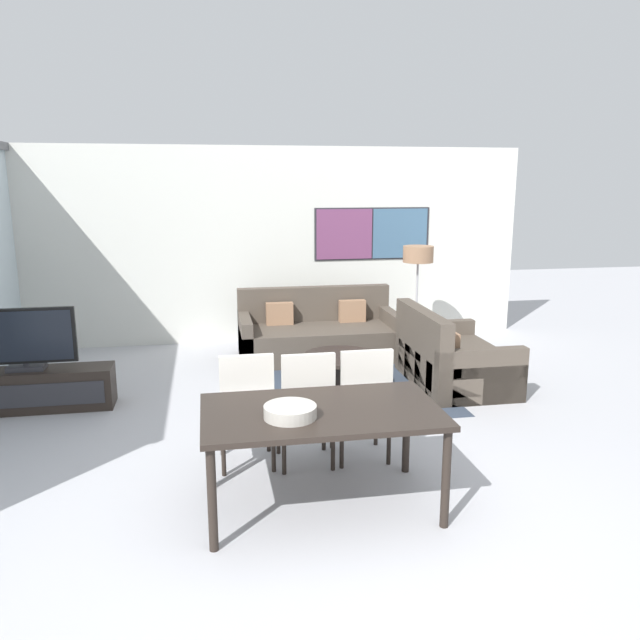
{
  "coord_description": "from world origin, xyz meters",
  "views": [
    {
      "loc": [
        -0.82,
        -3.33,
        2.3
      ],
      "look_at": [
        0.28,
        2.66,
        0.95
      ],
      "focal_mm": 35.0,
      "sensor_mm": 36.0,
      "label": 1
    }
  ],
  "objects_px": {
    "dining_chair_centre": "(306,405)",
    "floor_lamp": "(418,260)",
    "dining_chair_right": "(363,400)",
    "television": "(24,340)",
    "sofa_main": "(318,335)",
    "coffee_table": "(341,364)",
    "tv_console": "(29,390)",
    "dining_table": "(321,418)",
    "sofa_side": "(448,361)",
    "fruit_bowl": "(290,411)",
    "dining_chair_left": "(247,406)"
  },
  "relations": [
    {
      "from": "tv_console",
      "to": "dining_chair_right",
      "type": "height_order",
      "value": "dining_chair_right"
    },
    {
      "from": "sofa_main",
      "to": "floor_lamp",
      "type": "height_order",
      "value": "floor_lamp"
    },
    {
      "from": "dining_chair_right",
      "to": "sofa_side",
      "type": "bearing_deg",
      "value": 50.45
    },
    {
      "from": "dining_chair_centre",
      "to": "floor_lamp",
      "type": "xyz_separation_m",
      "value": [
        2.08,
        3.34,
        0.73
      ]
    },
    {
      "from": "sofa_side",
      "to": "fruit_bowl",
      "type": "relative_size",
      "value": 4.16
    },
    {
      "from": "dining_chair_centre",
      "to": "floor_lamp",
      "type": "distance_m",
      "value": 4.0
    },
    {
      "from": "television",
      "to": "dining_chair_centre",
      "type": "distance_m",
      "value": 3.17
    },
    {
      "from": "dining_table",
      "to": "dining_chair_right",
      "type": "bearing_deg",
      "value": 55.12
    },
    {
      "from": "tv_console",
      "to": "dining_chair_right",
      "type": "distance_m",
      "value": 3.57
    },
    {
      "from": "sofa_side",
      "to": "dining_chair_left",
      "type": "bearing_deg",
      "value": 125.76
    },
    {
      "from": "dining_chair_right",
      "to": "dining_chair_centre",
      "type": "bearing_deg",
      "value": -177.1
    },
    {
      "from": "coffee_table",
      "to": "floor_lamp",
      "type": "distance_m",
      "value": 2.25
    },
    {
      "from": "sofa_side",
      "to": "dining_chair_centre",
      "type": "xyz_separation_m",
      "value": [
        -1.96,
        -1.81,
        0.26
      ]
    },
    {
      "from": "dining_chair_left",
      "to": "floor_lamp",
      "type": "xyz_separation_m",
      "value": [
        2.56,
        3.28,
        0.73
      ]
    },
    {
      "from": "dining_table",
      "to": "dining_chair_centre",
      "type": "xyz_separation_m",
      "value": [
        0.0,
        0.66,
        -0.14
      ]
    },
    {
      "from": "sofa_main",
      "to": "coffee_table",
      "type": "bearing_deg",
      "value": -90.0
    },
    {
      "from": "dining_chair_centre",
      "to": "dining_chair_right",
      "type": "bearing_deg",
      "value": 2.9
    },
    {
      "from": "sofa_main",
      "to": "floor_lamp",
      "type": "xyz_separation_m",
      "value": [
        1.39,
        0.05,
        0.98
      ]
    },
    {
      "from": "dining_table",
      "to": "tv_console",
      "type": "bearing_deg",
      "value": 136.45
    },
    {
      "from": "sofa_main",
      "to": "dining_chair_centre",
      "type": "height_order",
      "value": "dining_chair_centre"
    },
    {
      "from": "dining_chair_centre",
      "to": "dining_chair_right",
      "type": "height_order",
      "value": "same"
    },
    {
      "from": "tv_console",
      "to": "dining_chair_left",
      "type": "height_order",
      "value": "dining_chair_left"
    },
    {
      "from": "sofa_main",
      "to": "dining_chair_right",
      "type": "bearing_deg",
      "value": -93.74
    },
    {
      "from": "dining_table",
      "to": "fruit_bowl",
      "type": "bearing_deg",
      "value": -152.4
    },
    {
      "from": "tv_console",
      "to": "sofa_side",
      "type": "height_order",
      "value": "sofa_side"
    },
    {
      "from": "tv_console",
      "to": "dining_chair_left",
      "type": "distance_m",
      "value": 2.77
    },
    {
      "from": "tv_console",
      "to": "dining_chair_centre",
      "type": "xyz_separation_m",
      "value": [
        2.6,
        -1.81,
        0.32
      ]
    },
    {
      "from": "floor_lamp",
      "to": "dining_table",
      "type": "bearing_deg",
      "value": -117.48
    },
    {
      "from": "sofa_side",
      "to": "dining_chair_right",
      "type": "distance_m",
      "value": 2.33
    },
    {
      "from": "dining_table",
      "to": "floor_lamp",
      "type": "height_order",
      "value": "floor_lamp"
    },
    {
      "from": "television",
      "to": "dining_chair_right",
      "type": "bearing_deg",
      "value": -30.13
    },
    {
      "from": "tv_console",
      "to": "coffee_table",
      "type": "bearing_deg",
      "value": 0.72
    },
    {
      "from": "dining_chair_right",
      "to": "floor_lamp",
      "type": "relative_size",
      "value": 0.68
    },
    {
      "from": "coffee_table",
      "to": "dining_chair_centre",
      "type": "relative_size",
      "value": 0.86
    },
    {
      "from": "dining_table",
      "to": "floor_lamp",
      "type": "xyz_separation_m",
      "value": [
        2.08,
        4.0,
        0.59
      ]
    },
    {
      "from": "dining_chair_centre",
      "to": "fruit_bowl",
      "type": "bearing_deg",
      "value": -106.71
    },
    {
      "from": "tv_console",
      "to": "fruit_bowl",
      "type": "relative_size",
      "value": 4.66
    },
    {
      "from": "dining_table",
      "to": "dining_chair_left",
      "type": "xyz_separation_m",
      "value": [
        -0.48,
        0.72,
        -0.14
      ]
    },
    {
      "from": "television",
      "to": "fruit_bowl",
      "type": "bearing_deg",
      "value": -47.67
    },
    {
      "from": "television",
      "to": "dining_table",
      "type": "height_order",
      "value": "television"
    },
    {
      "from": "television",
      "to": "fruit_bowl",
      "type": "xyz_separation_m",
      "value": [
        2.36,
        -2.59,
        0.05
      ]
    },
    {
      "from": "dining_chair_right",
      "to": "fruit_bowl",
      "type": "xyz_separation_m",
      "value": [
        -0.71,
        -0.81,
        0.26
      ]
    },
    {
      "from": "sofa_main",
      "to": "dining_chair_right",
      "type": "height_order",
      "value": "dining_chair_right"
    },
    {
      "from": "television",
      "to": "floor_lamp",
      "type": "height_order",
      "value": "floor_lamp"
    },
    {
      "from": "sofa_main",
      "to": "fruit_bowl",
      "type": "distance_m",
      "value": 4.21
    },
    {
      "from": "dining_chair_right",
      "to": "coffee_table",
      "type": "bearing_deg",
      "value": 83.33
    },
    {
      "from": "dining_chair_left",
      "to": "fruit_bowl",
      "type": "bearing_deg",
      "value": -74.0
    },
    {
      "from": "dining_chair_centre",
      "to": "sofa_side",
      "type": "bearing_deg",
      "value": 42.84
    },
    {
      "from": "television",
      "to": "dining_chair_right",
      "type": "relative_size",
      "value": 1.02
    },
    {
      "from": "floor_lamp",
      "to": "sofa_side",
      "type": "bearing_deg",
      "value": -94.74
    }
  ]
}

